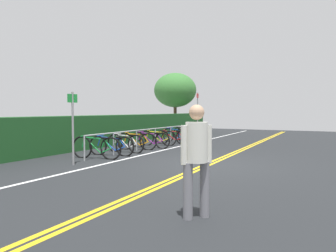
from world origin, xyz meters
name	(u,v)px	position (x,y,z in m)	size (l,w,h in m)	color
ground_plane	(209,165)	(0.00, 0.00, -0.03)	(35.19, 13.31, 0.05)	#232628
centre_line_yellow_inner	(212,164)	(0.00, -0.08, 0.00)	(31.67, 0.10, 0.00)	gold
centre_line_yellow_outer	(207,164)	(0.00, 0.08, 0.00)	(31.67, 0.10, 0.00)	gold
bike_lane_stripe_white	(131,158)	(0.00, 2.70, 0.00)	(31.67, 0.12, 0.00)	white
bike_rack	(155,133)	(3.16, 3.58, 0.61)	(8.89, 0.05, 0.80)	#9EA0A5
bicycle_0	(96,148)	(-0.70, 3.58, 0.36)	(0.46, 1.81, 0.77)	black
bicycle_1	(111,146)	(0.11, 3.60, 0.34)	(0.46, 1.74, 0.72)	black
bicycle_2	(125,143)	(1.01, 3.63, 0.34)	(0.46, 1.66, 0.73)	black
bicycle_3	(136,141)	(1.89, 3.72, 0.34)	(0.57, 1.63, 0.72)	black
bicycle_4	(150,140)	(2.67, 3.53, 0.33)	(0.46, 1.78, 0.71)	black
bicycle_5	(158,138)	(3.61, 3.71, 0.33)	(0.66, 1.63, 0.71)	black
bicycle_6	(172,137)	(4.52, 3.43, 0.32)	(0.62, 1.59, 0.69)	black
bicycle_7	(176,135)	(5.29, 3.62, 0.34)	(0.58, 1.66, 0.73)	black
bicycle_8	(187,134)	(6.28, 3.47, 0.35)	(0.47, 1.72, 0.75)	black
bicycle_9	(191,133)	(7.12, 3.58, 0.34)	(0.46, 1.70, 0.74)	black
pedestrian	(196,153)	(-4.54, -1.43, 0.94)	(0.40, 0.35, 1.64)	slate
sign_post_near	(73,121)	(-1.94, 3.39, 1.26)	(0.36, 0.06, 2.07)	gray
sign_post_far	(198,111)	(8.55, 3.80, 1.53)	(0.36, 0.07, 2.58)	gray
hedge_backdrop	(130,128)	(4.66, 5.89, 0.67)	(17.84, 0.99, 1.34)	#1C4C21
tree_mid	(175,90)	(11.89, 6.86, 2.98)	(3.00, 3.00, 4.20)	#473323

